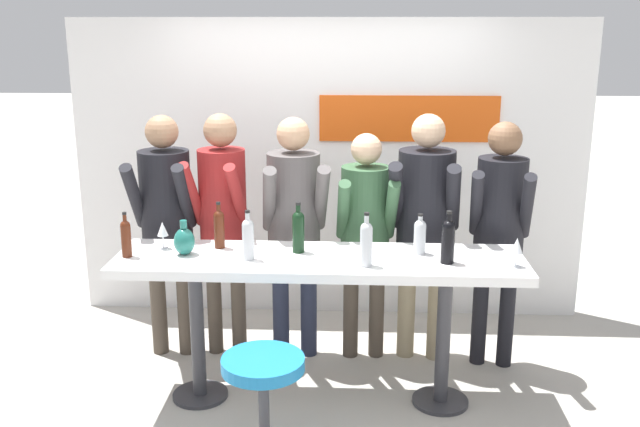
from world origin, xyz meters
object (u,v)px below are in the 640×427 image
person_left (222,208)px  decorative_vase (184,241)px  person_center (365,222)px  wine_bottle_4 (126,237)px  wine_glass_0 (163,230)px  tasting_table (319,278)px  person_far_left (166,210)px  wine_bottle_6 (366,242)px  person_right (500,218)px  wine_bottle_5 (298,230)px  bar_stool (264,392)px  wine_bottle_1 (248,237)px  person_center_left (294,213)px  wine_bottle_3 (219,227)px  person_center_right (425,212)px  wine_bottle_2 (448,239)px  wine_bottle_0 (420,235)px  wine_glass_1 (517,247)px

person_left → decorative_vase: size_ratio=8.05×
person_center → wine_bottle_4: (-1.47, -0.70, 0.09)m
person_left → wine_glass_0: person_left is taller
tasting_table → person_far_left: size_ratio=1.43×
wine_bottle_4 → wine_bottle_6: wine_bottle_6 is taller
person_right → wine_bottle_5: 1.41m
bar_stool → wine_bottle_1: wine_bottle_1 is taller
person_center_left → wine_bottle_4: size_ratio=6.18×
person_center_left → wine_bottle_3: 0.65m
person_center_right → decorative_vase: bearing=-148.8°
person_far_left → wine_bottle_5: 1.12m
wine_glass_0 → tasting_table: bearing=-6.3°
person_far_left → wine_bottle_4: 0.69m
wine_bottle_1 → wine_bottle_2: wine_bottle_2 is taller
bar_stool → wine_bottle_2: size_ratio=1.94×
wine_bottle_3 → decorative_vase: (-0.19, -0.15, -0.05)m
wine_bottle_3 → wine_bottle_2: bearing=-9.0°
person_center_right → wine_bottle_3: bearing=-151.2°
wine_bottle_4 → person_left: bearing=56.3°
tasting_table → person_center: 0.73m
person_left → person_right: (1.91, -0.08, -0.02)m
wine_bottle_0 → wine_bottle_2: size_ratio=0.79×
person_center_left → person_center_right: 0.91m
bar_stool → person_center: person_center is taller
wine_bottle_1 → wine_bottle_3: wine_bottle_1 is taller
wine_bottle_3 → wine_bottle_6: 0.98m
wine_bottle_5 → wine_bottle_3: bearing=173.0°
person_center_right → wine_bottle_4: 2.01m
wine_bottle_1 → wine_glass_1: 1.59m
wine_bottle_5 → decorative_vase: bearing=-173.1°
bar_stool → wine_bottle_4: size_ratio=2.20×
decorative_vase → person_far_left: bearing=114.1°
person_right → wine_bottle_4: bearing=-155.6°
bar_stool → person_right: bearing=40.1°
person_right → person_center: bearing=-175.5°
tasting_table → person_far_left: 1.30m
wine_bottle_5 → wine_glass_1: bearing=-9.3°
person_center_left → wine_glass_1: size_ratio=9.89×
person_center_left → decorative_vase: (-0.63, -0.63, -0.02)m
person_center_left → wine_bottle_6: bearing=-66.8°
person_center_right → wine_glass_1: size_ratio=10.04×
wine_bottle_1 → tasting_table: bearing=9.7°
tasting_table → wine_bottle_3: size_ratio=8.36×
wine_bottle_4 → wine_bottle_3: bearing=21.3°
person_center_left → wine_glass_0: bearing=-155.8°
tasting_table → wine_bottle_1: size_ratio=8.13×
person_far_left → wine_bottle_5: bearing=-30.1°
wine_bottle_5 → wine_glass_1: 1.32m
wine_bottle_0 → wine_glass_0: wine_bottle_0 is taller
wine_bottle_3 → person_center: bearing=28.0°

